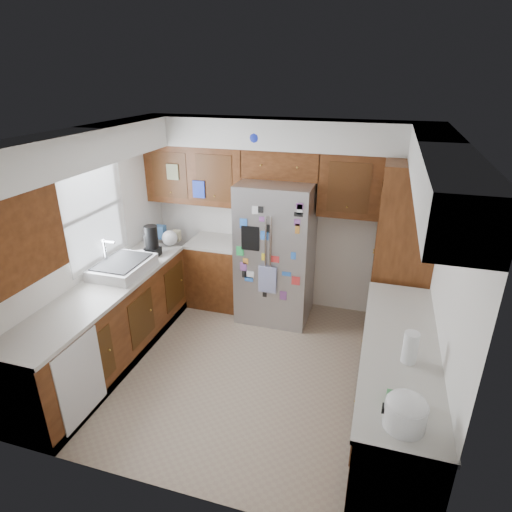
% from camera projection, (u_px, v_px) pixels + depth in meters
% --- Properties ---
extents(floor, '(3.60, 3.60, 0.00)m').
position_uv_depth(floor, '(247.00, 368.00, 4.71)').
color(floor, tan).
rests_on(floor, ground).
extents(room_shell, '(3.64, 3.24, 2.52)m').
position_uv_depth(room_shell, '(247.00, 198.00, 4.33)').
color(room_shell, white).
rests_on(room_shell, ground).
extents(left_counter_run, '(1.36, 3.20, 0.92)m').
position_uv_depth(left_counter_run, '(136.00, 314.00, 4.92)').
color(left_counter_run, '#401F0C').
rests_on(left_counter_run, ground).
extents(right_counter_run, '(0.63, 2.25, 0.92)m').
position_uv_depth(right_counter_run, '(394.00, 393.00, 3.73)').
color(right_counter_run, '#401F0C').
rests_on(right_counter_run, ground).
extents(pantry, '(0.60, 0.90, 2.15)m').
position_uv_depth(pantry, '(402.00, 254.00, 4.90)').
color(pantry, '#401F0C').
rests_on(pantry, ground).
extents(fridge, '(0.90, 0.79, 1.80)m').
position_uv_depth(fridge, '(276.00, 252.00, 5.41)').
color(fridge, '#9C9CA1').
rests_on(fridge, ground).
extents(bridge_cabinet, '(0.96, 0.34, 0.35)m').
position_uv_depth(bridge_cabinet, '(282.00, 164.00, 5.18)').
color(bridge_cabinet, '#401F0C').
rests_on(bridge_cabinet, fridge).
extents(fridge_top_items, '(0.62, 0.35, 0.28)m').
position_uv_depth(fridge_top_items, '(269.00, 138.00, 5.06)').
color(fridge_top_items, '#1627B2').
rests_on(fridge_top_items, bridge_cabinet).
extents(sink_assembly, '(0.52, 0.70, 0.37)m').
position_uv_depth(sink_assembly, '(122.00, 267.00, 4.80)').
color(sink_assembly, silver).
rests_on(sink_assembly, left_counter_run).
extents(left_counter_clutter, '(0.41, 0.79, 0.38)m').
position_uv_depth(left_counter_clutter, '(159.00, 239.00, 5.40)').
color(left_counter_clutter, black).
rests_on(left_counter_clutter, left_counter_run).
extents(rice_cooker, '(0.28, 0.27, 0.24)m').
position_uv_depth(rice_cooker, '(406.00, 411.00, 2.69)').
color(rice_cooker, white).
rests_on(rice_cooker, right_counter_run).
extents(paper_towel, '(0.12, 0.12, 0.26)m').
position_uv_depth(paper_towel, '(410.00, 347.00, 3.29)').
color(paper_towel, white).
rests_on(paper_towel, right_counter_run).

